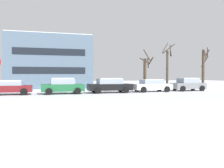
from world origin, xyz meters
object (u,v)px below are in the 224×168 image
at_px(parked_car_black, 110,85).
at_px(parked_car_gray, 188,84).
at_px(parked_car_white, 152,85).
at_px(parked_car_maroon, 10,87).
at_px(parked_car_green, 63,86).

relative_size(parked_car_black, parked_car_gray, 1.17).
height_order(parked_car_white, parked_car_gray, parked_car_gray).
height_order(parked_car_maroon, parked_car_black, parked_car_black).
distance_m(parked_car_maroon, parked_car_gray, 19.39).
bearing_deg(parked_car_maroon, parked_car_white, -1.07).
bearing_deg(parked_car_maroon, parked_car_green, -3.25).
height_order(parked_car_black, parked_car_gray, parked_car_black).
bearing_deg(parked_car_green, parked_car_black, 0.25).
relative_size(parked_car_green, parked_car_white, 0.96).
relative_size(parked_car_maroon, parked_car_black, 0.87).
height_order(parked_car_maroon, parked_car_green, parked_car_green).
height_order(parked_car_green, parked_car_gray, parked_car_green).
distance_m(parked_car_maroon, parked_car_black, 9.70).
distance_m(parked_car_green, parked_car_black, 4.85).
xyz_separation_m(parked_car_black, parked_car_gray, (9.70, 0.29, -0.01)).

